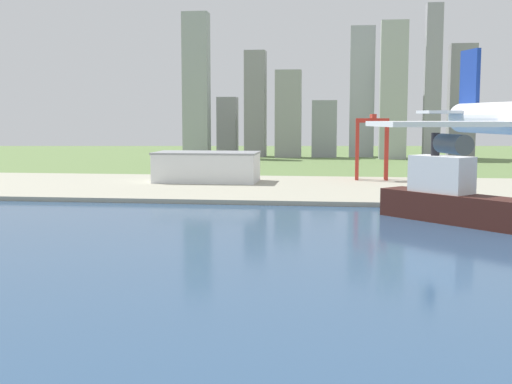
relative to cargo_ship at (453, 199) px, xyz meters
The scene contains 7 objects.
ground_plane 94.81m from the cargo_ship, 126.19° to the right, with size 2400.00×2400.00×0.00m, color #607B44.
water_bay 147.37m from the cargo_ship, 112.25° to the right, with size 840.00×360.00×0.15m, color #2D4C70.
industrial_pier 127.11m from the cargo_ship, 116.04° to the left, with size 840.00×140.00×2.50m, color #A4A18D.
cargo_ship is the anchor object (origin of this frame).
port_crane_red 164.29m from the cargo_ship, 99.61° to the left, with size 21.37×41.17×43.03m.
warehouse_main 189.62m from the cargo_ship, 134.15° to the left, with size 65.79×34.18×19.07m.
distant_skyline 447.61m from the cargo_ship, 97.94° to the left, with size 305.80×51.95×157.13m.
Camera 1 is at (9.81, 88.87, 44.51)m, focal length 47.45 mm.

